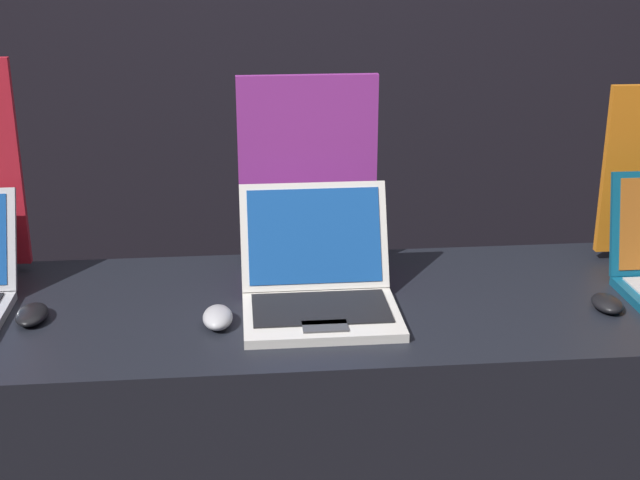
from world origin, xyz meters
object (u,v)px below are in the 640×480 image
Objects in this scene: promo_stand_middle at (309,176)px; mouse_middle at (218,317)px; mouse_back at (607,303)px; mouse_front at (32,314)px; laptop_middle at (320,284)px.

mouse_middle is at bearing -122.96° from promo_stand_middle.
mouse_back is at bearing -28.81° from promo_stand_middle.
promo_stand_middle reaches higher than mouse_back.
mouse_back is (1.25, -0.06, 0.00)m from mouse_front.
mouse_middle is 0.86m from mouse_back.
mouse_middle is 0.46m from promo_stand_middle.
mouse_front is at bearing -155.35° from promo_stand_middle.
mouse_front and mouse_back have the same top height.
laptop_middle is 3.32× the size of mouse_middle.
laptop_middle is 3.69× the size of mouse_back.
promo_stand_middle is at bearing 24.65° from mouse_front.
mouse_back is at bearing 0.01° from mouse_middle.
mouse_front is 1.15× the size of mouse_back.
promo_stand_middle reaches higher than laptop_middle.
laptop_middle is 0.64m from mouse_back.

